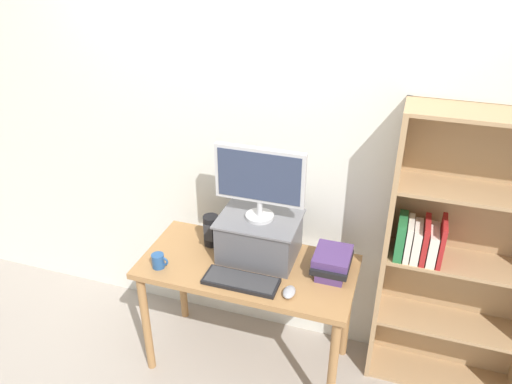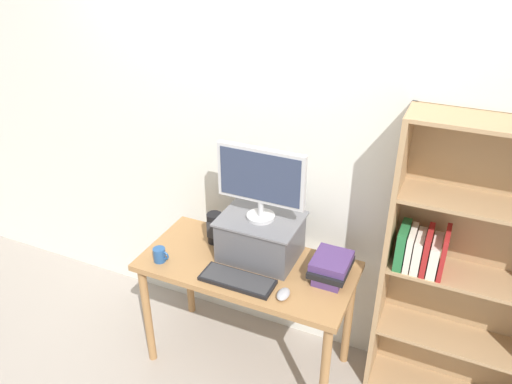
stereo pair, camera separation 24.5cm
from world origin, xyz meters
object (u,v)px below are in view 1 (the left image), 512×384
(computer_monitor, at_px, (260,179))
(book_stack, at_px, (332,262))
(bookshelf_unit, at_px, (460,259))
(keyboard, at_px, (241,281))
(coffee_mug, at_px, (159,261))
(riser_box, at_px, (259,236))
(desk, at_px, (248,278))
(desk_speaker, at_px, (211,230))
(computer_mouse, at_px, (289,292))

(computer_monitor, xyz_separation_m, book_stack, (0.43, -0.02, -0.44))
(bookshelf_unit, xyz_separation_m, keyboard, (-1.11, -0.43, -0.10))
(bookshelf_unit, height_order, coffee_mug, bookshelf_unit)
(coffee_mug, bearing_deg, riser_box, 29.61)
(desk, xyz_separation_m, computer_monitor, (0.04, 0.11, 0.60))
(bookshelf_unit, bearing_deg, desk_speaker, -174.36)
(computer_mouse, bearing_deg, bookshelf_unit, 27.87)
(computer_monitor, bearing_deg, desk_speaker, 176.61)
(riser_box, xyz_separation_m, coffee_mug, (-0.51, -0.29, -0.09))
(computer_mouse, xyz_separation_m, coffee_mug, (-0.76, 0.00, 0.02))
(desk, distance_m, computer_mouse, 0.36)
(bookshelf_unit, bearing_deg, desk, -166.90)
(keyboard, relative_size, desk_speaker, 2.10)
(computer_monitor, distance_m, computer_mouse, 0.62)
(desk_speaker, bearing_deg, riser_box, -3.12)
(desk, relative_size, coffee_mug, 12.37)
(riser_box, relative_size, desk_speaker, 2.34)
(riser_box, bearing_deg, keyboard, -93.31)
(coffee_mug, bearing_deg, bookshelf_unit, 15.47)
(bookshelf_unit, xyz_separation_m, computer_mouse, (-0.84, -0.44, -0.10))
(desk, relative_size, book_stack, 4.67)
(bookshelf_unit, bearing_deg, keyboard, -158.81)
(desk, xyz_separation_m, riser_box, (0.04, 0.11, 0.24))
(desk, height_order, desk_speaker, desk_speaker)
(desk, xyz_separation_m, desk_speaker, (-0.27, 0.12, 0.20))
(book_stack, bearing_deg, computer_monitor, 177.67)
(computer_mouse, relative_size, book_stack, 0.39)
(desk_speaker, bearing_deg, bookshelf_unit, 5.64)
(computer_monitor, height_order, desk_speaker, computer_monitor)
(bookshelf_unit, bearing_deg, computer_monitor, -171.84)
(riser_box, bearing_deg, coffee_mug, -150.39)
(desk, distance_m, computer_monitor, 0.61)
(keyboard, height_order, book_stack, book_stack)
(computer_mouse, bearing_deg, book_stack, 56.94)
(bookshelf_unit, distance_m, desk_speaker, 1.41)
(riser_box, bearing_deg, desk, -108.53)
(bookshelf_unit, height_order, desk_speaker, bookshelf_unit)
(bookshelf_unit, distance_m, coffee_mug, 1.67)
(riser_box, bearing_deg, book_stack, -2.53)
(coffee_mug, bearing_deg, desk, 20.94)
(riser_box, bearing_deg, desk_speaker, 176.88)
(desk, height_order, riser_box, riser_box)
(desk, xyz_separation_m, computer_mouse, (0.29, -0.18, 0.12))
(computer_monitor, relative_size, book_stack, 1.92)
(bookshelf_unit, distance_m, computer_mouse, 0.96)
(bookshelf_unit, bearing_deg, computer_mouse, -152.13)
(desk, height_order, computer_mouse, computer_mouse)
(computer_monitor, relative_size, desk_speaker, 2.59)
(keyboard, bearing_deg, bookshelf_unit, 21.19)
(bookshelf_unit, height_order, computer_monitor, bookshelf_unit)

